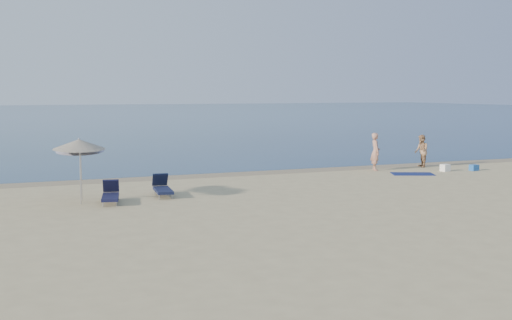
{
  "coord_description": "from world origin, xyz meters",
  "views": [
    {
      "loc": [
        -13.3,
        -8.14,
        3.79
      ],
      "look_at": [
        -3.57,
        16.0,
        1.0
      ],
      "focal_mm": 45.0,
      "sensor_mm": 36.0,
      "label": 1
    }
  ],
  "objects_px": {
    "person_right": "(421,151)",
    "umbrella_near": "(80,147)",
    "person_left": "(375,152)",
    "blue_cooler": "(474,168)"
  },
  "relations": [
    {
      "from": "person_left",
      "to": "umbrella_near",
      "type": "bearing_deg",
      "value": 120.28
    },
    {
      "from": "blue_cooler",
      "to": "person_left",
      "type": "bearing_deg",
      "value": 148.38
    },
    {
      "from": "blue_cooler",
      "to": "umbrella_near",
      "type": "xyz_separation_m",
      "value": [
        -18.54,
        -1.51,
        1.72
      ]
    },
    {
      "from": "person_left",
      "to": "blue_cooler",
      "type": "distance_m",
      "value": 4.8
    },
    {
      "from": "person_left",
      "to": "blue_cooler",
      "type": "relative_size",
      "value": 4.44
    },
    {
      "from": "person_left",
      "to": "person_right",
      "type": "height_order",
      "value": "person_left"
    },
    {
      "from": "blue_cooler",
      "to": "umbrella_near",
      "type": "relative_size",
      "value": 0.19
    },
    {
      "from": "person_right",
      "to": "umbrella_near",
      "type": "distance_m",
      "value": 17.43
    },
    {
      "from": "blue_cooler",
      "to": "umbrella_near",
      "type": "distance_m",
      "value": 18.68
    },
    {
      "from": "person_left",
      "to": "umbrella_near",
      "type": "height_order",
      "value": "umbrella_near"
    }
  ]
}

